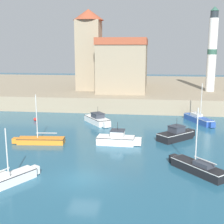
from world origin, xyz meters
name	(u,v)px	position (x,y,z in m)	size (l,w,h in m)	color
ground_plane	(84,179)	(0.00, 0.00, 0.00)	(200.00, 200.00, 0.00)	#235670
quay_seawall	(127,90)	(0.00, 45.06, 1.24)	(120.00, 40.00, 2.47)	gray
motorboat_white_0	(117,139)	(1.72, 9.59, 0.59)	(4.93, 1.96, 2.51)	white
sailboat_orange_1	(40,140)	(-6.83, 8.77, 0.38)	(5.82, 1.89, 5.47)	orange
motorboat_black_2	(176,134)	(8.27, 12.16, 0.60)	(4.66, 4.54, 2.54)	black
motorboat_white_3	(98,120)	(-2.03, 18.64, 0.56)	(4.42, 5.27, 2.42)	white
sailboat_black_4	(198,167)	(9.33, 2.54, 0.48)	(4.61, 5.14, 5.59)	black
sailboat_blue_5	(199,119)	(12.07, 20.95, 0.51)	(3.66, 6.23, 5.59)	#284C9E
sailboat_white_6	(5,180)	(-5.72, -1.94, 0.47)	(3.81, 5.45, 4.51)	white
mooring_buoy	(35,119)	(-11.26, 19.04, 0.24)	(0.47, 0.47, 0.47)	red
church	(118,61)	(-1.13, 37.52, 7.83)	(13.66, 18.25, 14.80)	gray
lighthouse	(212,51)	(16.00, 35.77, 9.78)	(1.66, 1.66, 14.99)	silver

